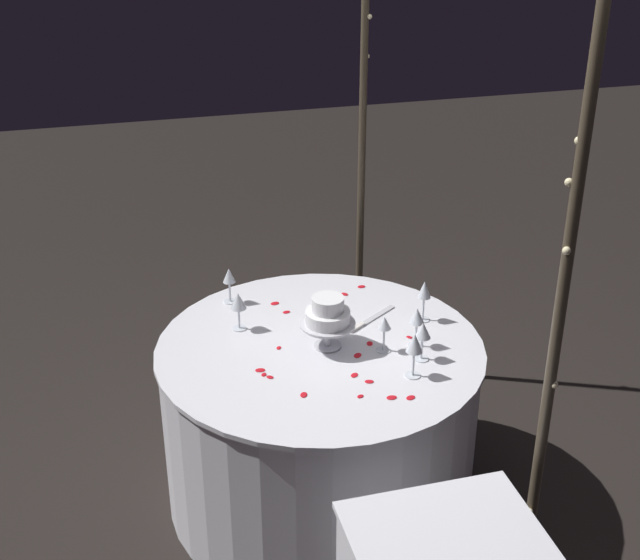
{
  "coord_description": "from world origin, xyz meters",
  "views": [
    {
      "loc": [
        2.85,
        -0.77,
        2.51
      ],
      "look_at": [
        0.0,
        0.0,
        1.03
      ],
      "focal_mm": 48.53,
      "sensor_mm": 36.0,
      "label": 1
    }
  ],
  "objects_px": {
    "wine_glass_0": "(424,292)",
    "wine_glass_3": "(423,332)",
    "main_table": "(320,422)",
    "wine_glass_4": "(238,302)",
    "wine_glass_5": "(414,345)",
    "decorative_arch": "(440,148)",
    "wine_glass_6": "(384,326)",
    "tiered_cake": "(328,315)",
    "wine_glass_2": "(417,318)",
    "wine_glass_1": "(229,278)",
    "cake_knife": "(369,320)"
  },
  "relations": [
    {
      "from": "decorative_arch",
      "to": "wine_glass_2",
      "type": "relative_size",
      "value": 14.15
    },
    {
      "from": "tiered_cake",
      "to": "wine_glass_5",
      "type": "height_order",
      "value": "tiered_cake"
    },
    {
      "from": "decorative_arch",
      "to": "wine_glass_6",
      "type": "relative_size",
      "value": 15.6
    },
    {
      "from": "wine_glass_2",
      "to": "wine_glass_6",
      "type": "distance_m",
      "value": 0.14
    },
    {
      "from": "wine_glass_4",
      "to": "cake_knife",
      "type": "height_order",
      "value": "wine_glass_4"
    },
    {
      "from": "wine_glass_4",
      "to": "wine_glass_5",
      "type": "height_order",
      "value": "wine_glass_5"
    },
    {
      "from": "wine_glass_6",
      "to": "wine_glass_5",
      "type": "bearing_deg",
      "value": 13.17
    },
    {
      "from": "cake_knife",
      "to": "tiered_cake",
      "type": "bearing_deg",
      "value": -55.47
    },
    {
      "from": "wine_glass_3",
      "to": "wine_glass_6",
      "type": "bearing_deg",
      "value": -129.33
    },
    {
      "from": "main_table",
      "to": "wine_glass_0",
      "type": "bearing_deg",
      "value": 101.44
    },
    {
      "from": "decorative_arch",
      "to": "wine_glass_0",
      "type": "relative_size",
      "value": 13.2
    },
    {
      "from": "tiered_cake",
      "to": "wine_glass_3",
      "type": "relative_size",
      "value": 1.35
    },
    {
      "from": "main_table",
      "to": "wine_glass_6",
      "type": "distance_m",
      "value": 0.54
    },
    {
      "from": "cake_knife",
      "to": "wine_glass_4",
      "type": "bearing_deg",
      "value": -98.42
    },
    {
      "from": "main_table",
      "to": "wine_glass_3",
      "type": "relative_size",
      "value": 8.07
    },
    {
      "from": "decorative_arch",
      "to": "wine_glass_2",
      "type": "bearing_deg",
      "value": -44.02
    },
    {
      "from": "wine_glass_1",
      "to": "wine_glass_3",
      "type": "bearing_deg",
      "value": 43.89
    },
    {
      "from": "main_table",
      "to": "wine_glass_6",
      "type": "bearing_deg",
      "value": 67.57
    },
    {
      "from": "wine_glass_0",
      "to": "wine_glass_1",
      "type": "relative_size",
      "value": 1.11
    },
    {
      "from": "wine_glass_2",
      "to": "cake_knife",
      "type": "distance_m",
      "value": 0.29
    },
    {
      "from": "wine_glass_0",
      "to": "wine_glass_3",
      "type": "relative_size",
      "value": 1.11
    },
    {
      "from": "wine_glass_4",
      "to": "wine_glass_5",
      "type": "bearing_deg",
      "value": 47.33
    },
    {
      "from": "wine_glass_5",
      "to": "cake_knife",
      "type": "xyz_separation_m",
      "value": [
        -0.44,
        -0.03,
        -0.13
      ]
    },
    {
      "from": "wine_glass_0",
      "to": "cake_knife",
      "type": "bearing_deg",
      "value": -102.08
    },
    {
      "from": "decorative_arch",
      "to": "wine_glass_5",
      "type": "relative_size",
      "value": 13.21
    },
    {
      "from": "wine_glass_4",
      "to": "wine_glass_3",
      "type": "bearing_deg",
      "value": 56.82
    },
    {
      "from": "wine_glass_3",
      "to": "decorative_arch",
      "type": "bearing_deg",
      "value": 151.4
    },
    {
      "from": "wine_glass_5",
      "to": "cake_knife",
      "type": "bearing_deg",
      "value": -176.19
    },
    {
      "from": "wine_glass_3",
      "to": "wine_glass_5",
      "type": "distance_m",
      "value": 0.13
    },
    {
      "from": "decorative_arch",
      "to": "wine_glass_2",
      "type": "height_order",
      "value": "decorative_arch"
    },
    {
      "from": "tiered_cake",
      "to": "wine_glass_5",
      "type": "distance_m",
      "value": 0.38
    },
    {
      "from": "main_table",
      "to": "wine_glass_6",
      "type": "relative_size",
      "value": 8.58
    },
    {
      "from": "wine_glass_1",
      "to": "cake_knife",
      "type": "relative_size",
      "value": 0.63
    },
    {
      "from": "wine_glass_2",
      "to": "wine_glass_6",
      "type": "xyz_separation_m",
      "value": [
        0.0,
        -0.13,
        -0.01
      ]
    },
    {
      "from": "tiered_cake",
      "to": "wine_glass_2",
      "type": "bearing_deg",
      "value": 75.86
    },
    {
      "from": "decorative_arch",
      "to": "tiered_cake",
      "type": "bearing_deg",
      "value": -88.65
    },
    {
      "from": "wine_glass_6",
      "to": "wine_glass_3",
      "type": "bearing_deg",
      "value": 50.67
    },
    {
      "from": "wine_glass_0",
      "to": "cake_knife",
      "type": "xyz_separation_m",
      "value": [
        -0.05,
        -0.22,
        -0.13
      ]
    },
    {
      "from": "wine_glass_5",
      "to": "main_table",
      "type": "bearing_deg",
      "value": -136.79
    },
    {
      "from": "wine_glass_2",
      "to": "wine_glass_4",
      "type": "distance_m",
      "value": 0.72
    },
    {
      "from": "wine_glass_6",
      "to": "wine_glass_2",
      "type": "bearing_deg",
      "value": 90.22
    },
    {
      "from": "wine_glass_3",
      "to": "wine_glass_5",
      "type": "relative_size",
      "value": 0.9
    },
    {
      "from": "tiered_cake",
      "to": "wine_glass_6",
      "type": "xyz_separation_m",
      "value": [
        0.09,
        0.2,
        -0.03
      ]
    },
    {
      "from": "tiered_cake",
      "to": "wine_glass_1",
      "type": "bearing_deg",
      "value": -146.91
    },
    {
      "from": "wine_glass_4",
      "to": "wine_glass_5",
      "type": "distance_m",
      "value": 0.77
    },
    {
      "from": "decorative_arch",
      "to": "wine_glass_6",
      "type": "height_order",
      "value": "decorative_arch"
    },
    {
      "from": "cake_knife",
      "to": "wine_glass_6",
      "type": "bearing_deg",
      "value": -4.3
    },
    {
      "from": "tiered_cake",
      "to": "main_table",
      "type": "bearing_deg",
      "value": -109.72
    },
    {
      "from": "tiered_cake",
      "to": "wine_glass_1",
      "type": "height_order",
      "value": "tiered_cake"
    },
    {
      "from": "wine_glass_2",
      "to": "wine_glass_5",
      "type": "bearing_deg",
      "value": -23.34
    }
  ]
}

